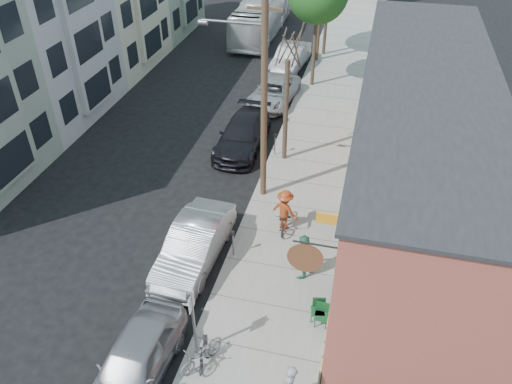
% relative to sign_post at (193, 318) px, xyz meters
% --- Properties ---
extents(ground, '(120.00, 120.00, 0.00)m').
position_rel_sign_post_xyz_m(ground, '(-2.35, 4.54, -1.83)').
color(ground, black).
extents(sidewalk, '(4.50, 58.00, 0.15)m').
position_rel_sign_post_xyz_m(sidewalk, '(1.90, 15.54, -1.76)').
color(sidewalk, '#99978E').
rests_on(sidewalk, ground).
extents(cafe_building, '(6.60, 20.20, 6.61)m').
position_rel_sign_post_xyz_m(cafe_building, '(6.64, 9.53, 1.47)').
color(cafe_building, '#B05041').
rests_on(cafe_building, ground).
extents(apartment_row, '(6.30, 32.00, 9.00)m').
position_rel_sign_post_xyz_m(apartment_row, '(-14.20, 18.54, 2.67)').
color(apartment_row, gray).
rests_on(apartment_row, ground).
extents(sign_post, '(0.07, 0.45, 2.80)m').
position_rel_sign_post_xyz_m(sign_post, '(0.00, 0.00, 0.00)').
color(sign_post, slate).
rests_on(sign_post, sidewalk).
extents(parking_meter_near, '(0.14, 0.14, 1.24)m').
position_rel_sign_post_xyz_m(parking_meter_near, '(-0.10, 4.78, -0.85)').
color(parking_meter_near, slate).
rests_on(parking_meter_near, sidewalk).
extents(parking_meter_far, '(0.14, 0.14, 1.24)m').
position_rel_sign_post_xyz_m(parking_meter_far, '(-0.10, 12.76, -0.85)').
color(parking_meter_far, slate).
rests_on(parking_meter_far, sidewalk).
extents(utility_pole_near, '(3.57, 0.28, 10.00)m').
position_rel_sign_post_xyz_m(utility_pole_near, '(0.04, 9.21, 3.58)').
color(utility_pole_near, '#503A28').
rests_on(utility_pole_near, sidewalk).
extents(tree_bare, '(0.24, 0.24, 5.37)m').
position_rel_sign_post_xyz_m(tree_bare, '(0.45, 12.56, 1.00)').
color(tree_bare, '#44392C').
rests_on(tree_bare, sidewalk).
extents(patio_chair_a, '(0.59, 0.59, 0.88)m').
position_rel_sign_post_xyz_m(patio_chair_a, '(3.68, 2.30, -1.24)').
color(patio_chair_a, '#144823').
rests_on(patio_chair_a, sidewalk).
extents(patio_chair_b, '(0.50, 0.50, 0.88)m').
position_rel_sign_post_xyz_m(patio_chair_b, '(3.84, 2.11, -1.24)').
color(patio_chair_b, '#144823').
rests_on(patio_chair_b, sidewalk).
extents(patron_green, '(1.00, 1.13, 1.93)m').
position_rel_sign_post_xyz_m(patron_green, '(2.77, 4.31, -0.72)').
color(patron_green, '#348362').
rests_on(patron_green, sidewalk).
extents(cyclist, '(1.42, 1.13, 1.92)m').
position_rel_sign_post_xyz_m(cyclist, '(1.57, 6.97, -0.72)').
color(cyclist, '#993716').
rests_on(cyclist, sidewalk).
extents(cyclist_bike, '(0.81, 1.94, 0.99)m').
position_rel_sign_post_xyz_m(cyclist_bike, '(1.57, 6.97, -1.19)').
color(cyclist_bike, black).
rests_on(cyclist_bike, sidewalk).
extents(parked_bike_a, '(0.66, 1.55, 0.90)m').
position_rel_sign_post_xyz_m(parked_bike_a, '(0.34, -0.27, -1.23)').
color(parked_bike_a, black).
rests_on(parked_bike_a, sidewalk).
extents(parked_bike_b, '(1.37, 1.69, 0.86)m').
position_rel_sign_post_xyz_m(parked_bike_b, '(0.32, -0.42, -1.25)').
color(parked_bike_b, slate).
rests_on(parked_bike_b, sidewalk).
extents(car_0, '(2.10, 4.86, 1.63)m').
position_rel_sign_post_xyz_m(car_0, '(-1.55, -1.26, -1.02)').
color(car_0, '#95959C').
rests_on(car_0, ground).
extents(car_1, '(2.03, 5.29, 1.72)m').
position_rel_sign_post_xyz_m(car_1, '(-1.55, 4.24, -0.97)').
color(car_1, '#B6B9BF').
rests_on(car_1, ground).
extents(car_2, '(2.29, 5.56, 1.61)m').
position_rel_sign_post_xyz_m(car_2, '(-2.01, 13.30, -1.03)').
color(car_2, black).
rests_on(car_2, ground).
extents(car_3, '(2.90, 5.40, 1.44)m').
position_rel_sign_post_xyz_m(car_3, '(-1.55, 19.16, -1.11)').
color(car_3, '#B4B8BC').
rests_on(car_3, ground).
extents(car_4, '(2.28, 5.34, 1.71)m').
position_rel_sign_post_xyz_m(car_4, '(-1.55, 24.85, -0.98)').
color(car_4, gray).
rests_on(car_4, ground).
extents(bus, '(2.80, 11.53, 3.21)m').
position_rel_sign_post_xyz_m(bus, '(-5.33, 31.75, -0.23)').
color(bus, white).
rests_on(bus, ground).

